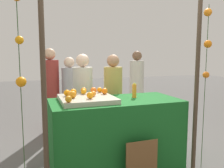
# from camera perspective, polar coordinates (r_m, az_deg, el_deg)

# --- Properties ---
(ground_plane) EXTENTS (24.00, 24.00, 0.00)m
(ground_plane) POSITION_cam_1_polar(r_m,az_deg,el_deg) (3.48, 0.87, -19.34)
(ground_plane) COLOR #565451
(stall_counter) EXTENTS (1.76, 0.83, 0.94)m
(stall_counter) POSITION_cam_1_polar(r_m,az_deg,el_deg) (3.29, 0.88, -11.98)
(stall_counter) COLOR #196023
(stall_counter) RESTS_ON ground_plane
(orange_tray) EXTENTS (0.70, 0.70, 0.06)m
(orange_tray) POSITION_cam_1_polar(r_m,az_deg,el_deg) (3.09, -6.18, -3.67)
(orange_tray) COLOR #B2AD99
(orange_tray) RESTS_ON stall_counter
(orange_0) EXTENTS (0.07, 0.07, 0.07)m
(orange_0) POSITION_cam_1_polar(r_m,az_deg,el_deg) (3.27, -7.01, -1.90)
(orange_0) COLOR orange
(orange_0) RESTS_ON orange_tray
(orange_1) EXTENTS (0.09, 0.09, 0.09)m
(orange_1) POSITION_cam_1_polar(r_m,az_deg,el_deg) (3.16, -11.01, -2.17)
(orange_1) COLOR orange
(orange_1) RESTS_ON orange_tray
(orange_2) EXTENTS (0.08, 0.08, 0.08)m
(orange_2) POSITION_cam_1_polar(r_m,az_deg,el_deg) (3.41, -3.08, -1.45)
(orange_2) COLOR orange
(orange_2) RESTS_ON orange_tray
(orange_3) EXTENTS (0.09, 0.09, 0.09)m
(orange_3) POSITION_cam_1_polar(r_m,az_deg,el_deg) (3.26, -1.85, -1.75)
(orange_3) COLOR orange
(orange_3) RESTS_ON orange_tray
(orange_4) EXTENTS (0.08, 0.08, 0.08)m
(orange_4) POSITION_cam_1_polar(r_m,az_deg,el_deg) (3.08, -10.15, -2.44)
(orange_4) COLOR orange
(orange_4) RESTS_ON orange_tray
(orange_5) EXTENTS (0.09, 0.09, 0.09)m
(orange_5) POSITION_cam_1_polar(r_m,az_deg,el_deg) (3.21, -9.50, -1.97)
(orange_5) COLOR orange
(orange_5) RESTS_ON orange_tray
(orange_6) EXTENTS (0.08, 0.08, 0.08)m
(orange_6) POSITION_cam_1_polar(r_m,az_deg,el_deg) (2.74, -10.66, -3.65)
(orange_6) COLOR orange
(orange_6) RESTS_ON orange_tray
(orange_7) EXTENTS (0.09, 0.09, 0.09)m
(orange_7) POSITION_cam_1_polar(r_m,az_deg,el_deg) (3.00, -9.62, -2.57)
(orange_7) COLOR orange
(orange_7) RESTS_ON orange_tray
(orange_8) EXTENTS (0.09, 0.09, 0.09)m
(orange_8) POSITION_cam_1_polar(r_m,az_deg,el_deg) (3.33, -4.56, -1.57)
(orange_8) COLOR orange
(orange_8) RESTS_ON orange_tray
(orange_9) EXTENTS (0.07, 0.07, 0.07)m
(orange_9) POSITION_cam_1_polar(r_m,az_deg,el_deg) (3.09, -4.65, -2.41)
(orange_9) COLOR orange
(orange_9) RESTS_ON orange_tray
(orange_10) EXTENTS (0.09, 0.09, 0.09)m
(orange_10) POSITION_cam_1_polar(r_m,az_deg,el_deg) (3.34, -7.00, -1.60)
(orange_10) COLOR orange
(orange_10) RESTS_ON orange_tray
(orange_11) EXTENTS (0.09, 0.09, 0.09)m
(orange_11) POSITION_cam_1_polar(r_m,az_deg,el_deg) (2.93, -5.41, -2.79)
(orange_11) COLOR orange
(orange_11) RESTS_ON orange_tray
(juice_bottle) EXTENTS (0.06, 0.06, 0.21)m
(juice_bottle) POSITION_cam_1_polar(r_m,az_deg,el_deg) (3.34, 5.51, -1.68)
(juice_bottle) COLOR orange
(juice_bottle) RESTS_ON stall_counter
(chalkboard_sign) EXTENTS (0.41, 0.03, 0.55)m
(chalkboard_sign) POSITION_cam_1_polar(r_m,az_deg,el_deg) (2.96, 7.28, -18.70)
(chalkboard_sign) COLOR brown
(chalkboard_sign) RESTS_ON ground_plane
(vendor_left) EXTENTS (0.31, 0.31, 1.57)m
(vendor_left) POSITION_cam_1_polar(r_m,az_deg,el_deg) (3.82, -7.11, -5.30)
(vendor_left) COLOR beige
(vendor_left) RESTS_ON ground_plane
(vendor_right) EXTENTS (0.31, 0.31, 1.56)m
(vendor_right) POSITION_cam_1_polar(r_m,az_deg,el_deg) (4.00, 0.26, -4.76)
(vendor_right) COLOR tan
(vendor_right) RESTS_ON ground_plane
(crowd_person_0) EXTENTS (0.30, 0.30, 1.51)m
(crowd_person_0) POSITION_cam_1_polar(r_m,az_deg,el_deg) (4.68, -10.29, -3.41)
(crowd_person_0) COLOR #99999E
(crowd_person_0) RESTS_ON ground_plane
(crowd_person_1) EXTENTS (0.34, 0.34, 1.68)m
(crowd_person_1) POSITION_cam_1_polar(r_m,az_deg,el_deg) (4.74, -14.81, -2.41)
(crowd_person_1) COLOR maroon
(crowd_person_1) RESTS_ON ground_plane
(crowd_person_2) EXTENTS (0.33, 0.33, 1.65)m
(crowd_person_2) POSITION_cam_1_polar(r_m,az_deg,el_deg) (5.47, 6.07, -1.16)
(crowd_person_2) COLOR beige
(crowd_person_2) RESTS_ON ground_plane
(canopy_post_left) EXTENTS (0.06, 0.06, 2.27)m
(canopy_post_left) POSITION_cam_1_polar(r_m,az_deg,el_deg) (2.50, -16.37, -2.70)
(canopy_post_left) COLOR #473828
(canopy_post_left) RESTS_ON ground_plane
(canopy_post_right) EXTENTS (0.06, 0.06, 2.27)m
(canopy_post_right) POSITION_cam_1_polar(r_m,az_deg,el_deg) (3.22, 20.08, -0.69)
(canopy_post_right) COLOR #473828
(canopy_post_right) RESTS_ON ground_plane
(garland_strand_left) EXTENTS (0.10, 0.10, 2.19)m
(garland_strand_left) POSITION_cam_1_polar(r_m,az_deg,el_deg) (2.42, -21.80, 7.58)
(garland_strand_left) COLOR #2D4C23
(garland_strand_left) RESTS_ON ground_plane
(garland_strand_right) EXTENTS (0.12, 0.11, 2.19)m
(garland_strand_right) POSITION_cam_1_polar(r_m,az_deg,el_deg) (3.30, 22.39, 9.54)
(garland_strand_right) COLOR #2D4C23
(garland_strand_right) RESTS_ON ground_plane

